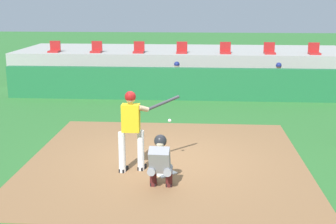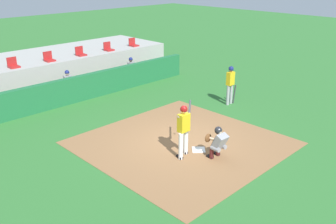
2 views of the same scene
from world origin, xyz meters
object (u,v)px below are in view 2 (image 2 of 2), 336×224
object	(u,v)px
stadium_seat_2	(13,65)
stadium_seat_5	(108,48)
batter_at_plate	(184,128)
on_deck_batter	(230,83)
home_plate	(199,150)
dugout_player_0	(69,83)
stadium_seat_6	(133,44)
catcher_crouched	(217,141)
dugout_player_1	(132,69)
stadium_seat_3	(49,58)
stadium_seat_4	(80,53)

from	to	relation	value
stadium_seat_2	stadium_seat_5	size ratio (longest dim) A/B	1.00
batter_at_plate	on_deck_batter	size ratio (longest dim) A/B	1.01
home_plate	dugout_player_0	bearing A→B (deg)	90.84
batter_at_plate	stadium_seat_6	distance (m)	11.88
dugout_player_0	stadium_seat_2	world-z (taller)	stadium_seat_2
batter_at_plate	on_deck_batter	bearing A→B (deg)	20.95
stadium_seat_5	stadium_seat_6	distance (m)	1.86
batter_at_plate	stadium_seat_2	distance (m)	10.17
catcher_crouched	stadium_seat_5	xyz separation A→B (m)	(3.71, 10.96, 0.93)
batter_at_plate	on_deck_batter	xyz separation A→B (m)	(5.20, 1.99, -0.02)
stadium_seat_2	dugout_player_1	bearing A→B (deg)	-19.78
batter_at_plate	on_deck_batter	distance (m)	5.57
stadium_seat_3	dugout_player_0	bearing A→B (deg)	-93.38
on_deck_batter	dugout_player_1	size ratio (longest dim) A/B	1.37
batter_at_plate	dugout_player_1	size ratio (longest dim) A/B	1.39
dugout_player_1	stadium_seat_4	world-z (taller)	stadium_seat_4
home_plate	on_deck_batter	xyz separation A→B (m)	(4.53, 2.08, 1.00)
catcher_crouched	stadium_seat_2	xyz separation A→B (m)	(-1.86, 10.96, 0.93)
dugout_player_1	stadium_seat_2	xyz separation A→B (m)	(-5.66, 2.03, 0.86)
stadium_seat_2	batter_at_plate	bearing A→B (deg)	-83.31
stadium_seat_3	batter_at_plate	bearing A→B (deg)	-93.82
stadium_seat_6	stadium_seat_5	bearing A→B (deg)	180.00
stadium_seat_2	stadium_seat_5	world-z (taller)	same
stadium_seat_2	dugout_player_0	bearing A→B (deg)	-49.51
home_plate	stadium_seat_6	size ratio (longest dim) A/B	0.92
batter_at_plate	catcher_crouched	distance (m)	1.18
stadium_seat_2	stadium_seat_4	bearing A→B (deg)	0.00
stadium_seat_3	stadium_seat_6	size ratio (longest dim) A/B	1.00
dugout_player_1	stadium_seat_4	xyz separation A→B (m)	(-1.94, 2.03, 0.86)
on_deck_batter	stadium_seat_4	bearing A→B (deg)	108.23
on_deck_batter	stadium_seat_2	bearing A→B (deg)	128.24
catcher_crouched	stadium_seat_3	xyz separation A→B (m)	(-0.00, 10.96, 0.93)
stadium_seat_2	stadium_seat_6	bearing A→B (deg)	0.00
home_plate	catcher_crouched	bearing A→B (deg)	-89.95
stadium_seat_3	dugout_player_1	bearing A→B (deg)	-28.16
dugout_player_0	dugout_player_1	world-z (taller)	same
catcher_crouched	stadium_seat_2	world-z (taller)	stadium_seat_2
home_plate	dugout_player_1	xyz separation A→B (m)	(3.80, 8.14, 0.65)
home_plate	batter_at_plate	distance (m)	1.22
stadium_seat_3	stadium_seat_4	distance (m)	1.86
stadium_seat_2	stadium_seat_4	xyz separation A→B (m)	(3.71, 0.00, 0.00)
stadium_seat_5	home_plate	bearing A→B (deg)	-110.05
home_plate	batter_at_plate	xyz separation A→B (m)	(-0.67, 0.09, 1.01)
stadium_seat_4	stadium_seat_5	world-z (taller)	same
on_deck_batter	dugout_player_1	xyz separation A→B (m)	(-0.72, 6.07, -0.35)
stadium_seat_2	stadium_seat_3	distance (m)	1.86
on_deck_batter	dugout_player_1	world-z (taller)	on_deck_batter
stadium_seat_4	catcher_crouched	bearing A→B (deg)	-99.61
stadium_seat_2	stadium_seat_3	size ratio (longest dim) A/B	1.00
on_deck_batter	dugout_player_1	bearing A→B (deg)	96.81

